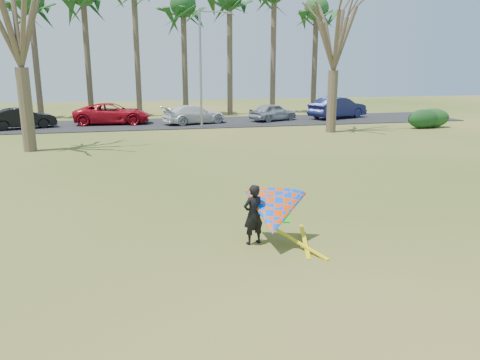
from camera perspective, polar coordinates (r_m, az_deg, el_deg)
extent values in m
plane|color=#2B5312|center=(11.82, 2.27, -7.44)|extent=(100.00, 100.00, 0.00)
cube|color=black|center=(35.98, -8.60, 6.83)|extent=(46.00, 7.00, 0.06)
cylinder|color=#48372B|center=(42.18, -23.61, 12.95)|extent=(0.48, 0.48, 9.00)
ellipsoid|color=#1B4D1C|center=(42.48, -24.26, 19.41)|extent=(4.84, 4.84, 3.08)
cylinder|color=#4A3C2C|center=(41.71, -18.09, 13.89)|extent=(0.48, 0.48, 9.70)
cylinder|color=brown|center=(41.62, -12.45, 14.72)|extent=(0.48, 0.48, 10.40)
cylinder|color=brown|center=(41.90, -6.77, 13.97)|extent=(0.48, 0.48, 9.00)
ellipsoid|color=#174017|center=(42.20, -6.96, 20.50)|extent=(4.84, 4.84, 3.08)
cylinder|color=brown|center=(42.57, -1.25, 14.53)|extent=(0.48, 0.48, 9.70)
cylinder|color=brown|center=(43.60, 4.07, 14.94)|extent=(0.48, 0.48, 10.40)
cylinder|color=#46382A|center=(44.94, 9.07, 13.88)|extent=(0.48, 0.48, 9.00)
ellipsoid|color=#19481D|center=(45.22, 9.32, 19.97)|extent=(4.84, 4.84, 3.08)
cylinder|color=#473A2B|center=(26.17, -24.61, 7.76)|extent=(0.64, 0.64, 4.20)
cylinder|color=#453829|center=(31.50, 11.15, 9.36)|extent=(0.64, 0.64, 3.99)
cylinder|color=gray|center=(32.98, -4.82, 13.24)|extent=(0.16, 0.16, 8.00)
cylinder|color=gray|center=(33.34, -3.16, 19.81)|extent=(2.00, 0.10, 0.10)
cube|color=gray|center=(33.52, -1.37, 19.71)|extent=(0.40, 0.18, 0.12)
ellipsoid|color=#163E17|center=(36.04, 22.35, 7.00)|extent=(2.70, 1.22, 1.35)
ellipsoid|color=#133417|center=(35.37, 21.48, 6.95)|extent=(2.38, 1.12, 1.32)
imported|color=black|center=(35.68, -25.01, 6.84)|extent=(4.54, 2.84, 1.41)
imported|color=#B10E1C|center=(36.26, -15.30, 7.82)|extent=(5.71, 2.98, 1.54)
imported|color=silver|center=(35.34, -5.57, 7.97)|extent=(5.12, 3.24, 1.38)
imported|color=#979DA4|center=(37.23, 4.04, 8.27)|extent=(4.27, 3.05, 1.35)
imported|color=#181C48|center=(39.76, 11.83, 8.63)|extent=(5.52, 3.68, 1.72)
imported|color=black|center=(11.41, 1.62, -4.23)|extent=(0.63, 0.51, 1.50)
cone|color=blue|center=(11.27, 4.17, -3.95)|extent=(2.13, 2.39, 2.02)
cube|color=#0CBF19|center=(11.25, 4.88, -4.27)|extent=(0.62, 0.60, 0.24)
cube|color=yellow|center=(11.41, 7.30, -8.25)|extent=(0.85, 1.66, 0.28)
cube|color=yellow|center=(11.65, 7.88, -7.80)|extent=(0.56, 1.76, 0.22)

